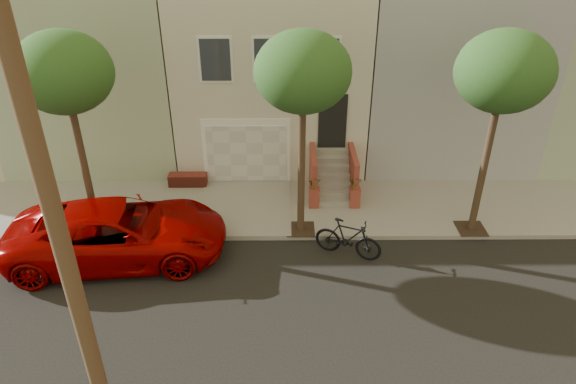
{
  "coord_description": "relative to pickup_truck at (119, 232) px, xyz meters",
  "views": [
    {
      "loc": [
        0.5,
        -9.73,
        9.28
      ],
      "look_at": [
        0.59,
        3.0,
        2.05
      ],
      "focal_mm": 31.71,
      "sensor_mm": 36.0,
      "label": 1
    }
  ],
  "objects": [
    {
      "name": "ground",
      "position": [
        4.39,
        -2.71,
        -0.87
      ],
      "size": [
        90.0,
        90.0,
        0.0
      ],
      "primitive_type": "plane",
      "color": "black",
      "rests_on": "ground"
    },
    {
      "name": "sidewalk",
      "position": [
        4.39,
        2.64,
        -0.79
      ],
      "size": [
        40.0,
        3.7,
        0.15
      ],
      "primitive_type": "cube",
      "color": "gray",
      "rests_on": "ground"
    },
    {
      "name": "house_row",
      "position": [
        4.39,
        8.47,
        2.78
      ],
      "size": [
        33.1,
        11.7,
        7.0
      ],
      "color": "beige",
      "rests_on": "sidewalk"
    },
    {
      "name": "tree_left",
      "position": [
        -1.11,
        1.19,
        4.39
      ],
      "size": [
        2.7,
        2.57,
        6.3
      ],
      "color": "#2D2116",
      "rests_on": "sidewalk"
    },
    {
      "name": "tree_mid",
      "position": [
        5.39,
        1.19,
        4.39
      ],
      "size": [
        2.7,
        2.57,
        6.3
      ],
      "color": "#2D2116",
      "rests_on": "sidewalk"
    },
    {
      "name": "tree_right",
      "position": [
        10.89,
        1.19,
        4.39
      ],
      "size": [
        2.7,
        2.57,
        6.3
      ],
      "color": "#2D2116",
      "rests_on": "sidewalk"
    },
    {
      "name": "pickup_truck",
      "position": [
        0.0,
        0.0,
        0.0
      ],
      "size": [
        6.51,
        3.5,
        1.74
      ],
      "primitive_type": "imported",
      "rotation": [
        0.0,
        0.0,
        1.67
      ],
      "color": "#930000",
      "rests_on": "ground"
    },
    {
      "name": "motorcycle",
      "position": [
        6.77,
        0.0,
        -0.25
      ],
      "size": [
        2.11,
        1.33,
        1.23
      ],
      "primitive_type": "imported",
      "rotation": [
        0.0,
        0.0,
        1.17
      ],
      "color": "black",
      "rests_on": "ground"
    }
  ]
}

